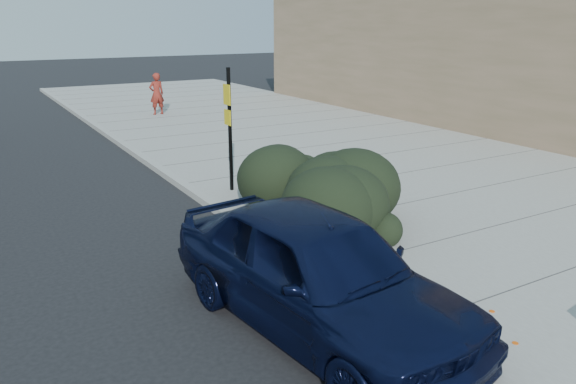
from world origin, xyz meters
name	(u,v)px	position (x,y,z in m)	size (l,w,h in m)	color
ground	(317,281)	(0.00, 0.00, 0.00)	(120.00, 120.00, 0.00)	black
sidewalk_near	(384,167)	(5.60, 5.00, 0.07)	(11.20, 50.00, 0.15)	gray
curb_near	(200,197)	(0.00, 5.00, 0.08)	(0.22, 50.00, 0.17)	#9E9E99
bike_rack	(298,180)	(1.49, 3.04, 0.75)	(0.17, 0.68, 1.00)	black
sign_post	(229,123)	(0.78, 4.92, 1.77)	(0.10, 0.33, 2.88)	black
hedge	(312,175)	(1.50, 2.50, 0.98)	(2.20, 4.41, 1.65)	black
sedan_navy	(317,271)	(-0.80, -1.19, 0.85)	(2.00, 4.96, 1.69)	black
pedestrian	(157,94)	(2.90, 16.88, 1.04)	(0.65, 0.42, 1.77)	maroon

